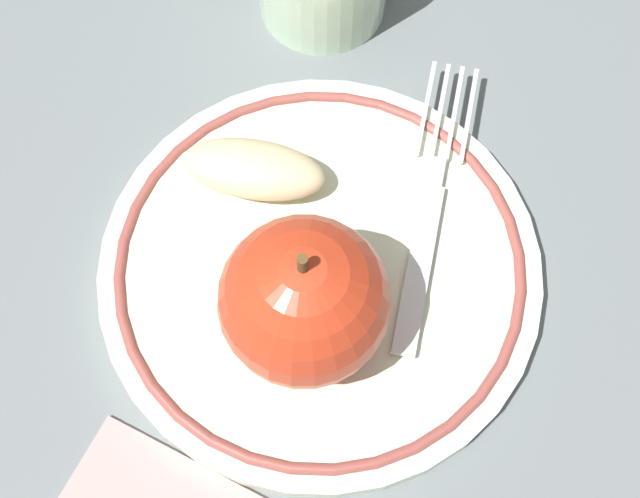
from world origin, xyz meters
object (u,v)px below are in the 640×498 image
Objects in this scene: apple_slice_front at (253,169)px; fork at (429,209)px; plate at (320,270)px; apple_red_whole at (304,301)px.

fork is (-0.01, -0.09, -0.01)m from apple_slice_front.
fork reaches higher than plate.
plate is 2.56× the size of apple_red_whole.
plate is at bearing 130.29° from fork.
apple_slice_front is 0.10m from fork.
plate is 1.32× the size of fork.
apple_red_whole is (-0.04, 0.00, 0.05)m from plate.
apple_slice_front is 0.44× the size of fork.
plate is 0.07m from fork.
plate is 0.06m from apple_slice_front.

